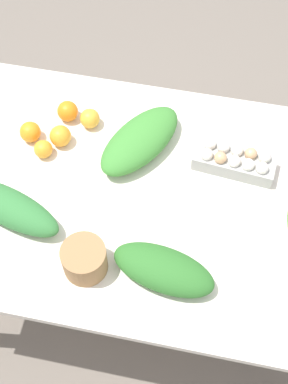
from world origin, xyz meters
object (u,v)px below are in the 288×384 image
paper_bag (84,260)px  orange_2 (68,111)px  orange_0 (60,136)px  orange_1 (43,149)px  greens_bunch_scallion (140,140)px  orange_3 (30,132)px  orange_4 (90,118)px  greens_bunch_chard (8,207)px  greens_bunch_beet_tops (164,270)px  egg_carton (234,160)px

paper_bag → orange_2: bearing=-69.4°
paper_bag → orange_0: paper_bag is taller
orange_1 → greens_bunch_scallion: bearing=-164.4°
orange_3 → orange_4: 0.22m
greens_bunch_scallion → greens_bunch_chard: (0.36, 0.34, -0.00)m
greens_bunch_beet_tops → orange_3: (0.56, -0.42, -0.01)m
orange_3 → greens_bunch_beet_tops: bearing=142.7°
egg_carton → orange_4: size_ratio=4.00×
greens_bunch_scallion → orange_0: greens_bunch_scallion is taller
orange_0 → orange_3: (0.11, 0.00, -0.00)m
paper_bag → orange_2: size_ratio=1.83×
greens_bunch_beet_tops → orange_3: bearing=-37.3°
greens_bunch_beet_tops → orange_0: (0.45, -0.43, -0.01)m
orange_0 → orange_1: 0.08m
greens_bunch_chard → orange_0: bearing=-105.0°
egg_carton → greens_bunch_scallion: size_ratio=0.80×
egg_carton → greens_bunch_chard: size_ratio=0.75×
orange_3 → greens_bunch_chard: bearing=94.8°
greens_bunch_scallion → greens_bunch_chard: greens_bunch_scallion is taller
orange_0 → orange_2: bearing=-87.5°
orange_3 → orange_4: size_ratio=1.04×
orange_2 → orange_3: bearing=47.9°
greens_bunch_beet_tops → greens_bunch_scallion: bearing=-69.9°
paper_bag → greens_bunch_beet_tops: 0.24m
orange_2 → orange_3: 0.16m
greens_bunch_beet_tops → orange_2: (0.45, -0.54, -0.01)m
egg_carton → paper_bag: bearing=-125.9°
egg_carton → greens_bunch_scallion: 0.33m
paper_bag → orange_1: (0.25, -0.38, -0.02)m
orange_4 → orange_1: bearing=51.7°
egg_carton → orange_0: size_ratio=3.76×
paper_bag → greens_bunch_chard: bearing=-24.7°
greens_bunch_scallion → orange_3: bearing=4.7°
paper_bag → orange_0: bearing=-65.3°
paper_bag → orange_4: (0.12, -0.54, -0.02)m
orange_3 → egg_carton: bearing=-178.7°
greens_bunch_chard → greens_bunch_beet_tops: (-0.53, 0.11, -0.00)m
orange_1 → orange_2: 0.18m
greens_bunch_scallion → orange_2: size_ratio=4.73×
egg_carton → orange_0: egg_carton is taller
paper_bag → greens_bunch_scallion: paper_bag is taller
egg_carton → greens_bunch_scallion: bearing=-177.0°
orange_3 → orange_4: (-0.19, -0.10, -0.00)m
greens_bunch_beet_tops → orange_3: size_ratio=4.30×
orange_2 → paper_bag: bearing=110.6°
egg_carton → greens_bunch_beet_tops: bearing=-105.0°
orange_0 → orange_4: orange_0 is taller
orange_0 → orange_3: orange_0 is taller
orange_0 → orange_3: 0.11m
egg_carton → orange_1: 0.66m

